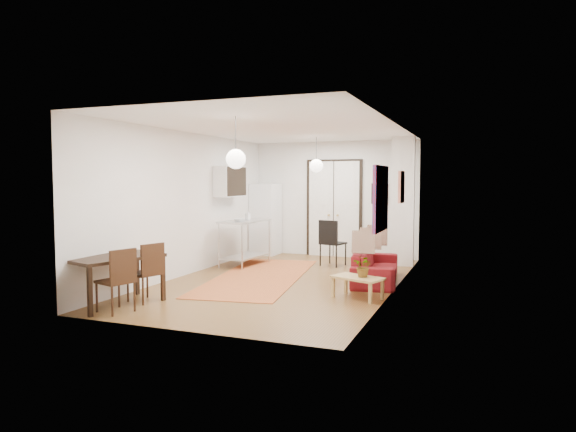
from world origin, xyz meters
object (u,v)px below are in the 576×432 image
(kitchen_counter, at_px, (245,235))
(dining_chair_far, at_px, (119,274))
(dining_table, at_px, (115,262))
(coffee_table, at_px, (358,280))
(sofa, at_px, (376,266))
(dining_chair_near, at_px, (148,267))
(fridge, at_px, (266,219))
(black_side_chair, at_px, (334,238))

(kitchen_counter, relative_size, dining_chair_far, 1.47)
(dining_table, bearing_deg, coffee_table, 27.35)
(coffee_table, distance_m, dining_table, 3.85)
(coffee_table, relative_size, kitchen_counter, 0.66)
(sofa, xyz_separation_m, dining_table, (-3.39, -3.27, 0.38))
(dining_chair_near, bearing_deg, dining_table, -15.82)
(fridge, height_order, black_side_chair, fridge)
(black_side_chair, bearing_deg, dining_chair_near, 81.80)
(black_side_chair, bearing_deg, dining_chair_far, 84.68)
(dining_chair_near, distance_m, dining_chair_far, 0.70)
(kitchen_counter, bearing_deg, dining_chair_far, -84.38)
(coffee_table, relative_size, dining_chair_near, 0.97)
(dining_chair_near, height_order, black_side_chair, black_side_chair)
(coffee_table, bearing_deg, dining_chair_near, -157.10)
(fridge, relative_size, dining_chair_near, 1.95)
(coffee_table, bearing_deg, dining_table, -152.65)
(sofa, bearing_deg, dining_chair_far, 130.60)
(dining_table, height_order, black_side_chair, black_side_chair)
(sofa, height_order, dining_chair_near, dining_chair_near)
(coffee_table, height_order, kitchen_counter, kitchen_counter)
(dining_table, bearing_deg, dining_chair_far, -41.66)
(kitchen_counter, bearing_deg, dining_table, -88.33)
(dining_table, relative_size, black_side_chair, 1.48)
(coffee_table, height_order, fridge, fridge)
(sofa, bearing_deg, dining_chair_near, 124.27)
(coffee_table, height_order, dining_table, dining_table)
(dining_chair_far, height_order, black_side_chair, black_side_chair)
(dining_chair_far, bearing_deg, kitchen_counter, -162.11)
(kitchen_counter, height_order, dining_table, kitchen_counter)
(fridge, bearing_deg, black_side_chair, -22.64)
(coffee_table, height_order, dining_chair_far, dining_chair_far)
(kitchen_counter, distance_m, dining_table, 4.12)
(black_side_chair, bearing_deg, sofa, 143.51)
(kitchen_counter, relative_size, fridge, 0.76)
(dining_table, xyz_separation_m, black_side_chair, (2.13, 4.83, -0.06))
(sofa, relative_size, dining_chair_near, 2.14)
(fridge, distance_m, dining_chair_near, 5.40)
(sofa, xyz_separation_m, fridge, (-3.39, 2.56, 0.62))
(sofa, distance_m, coffee_table, 1.51)
(fridge, height_order, dining_chair_near, fridge)
(kitchen_counter, relative_size, dining_chair_near, 1.47)
(kitchen_counter, distance_m, dining_chair_near, 3.68)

